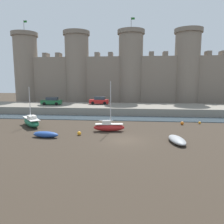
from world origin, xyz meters
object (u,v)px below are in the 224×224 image
Objects in this scene: car_quay_west at (99,101)px; car_quay_east at (52,101)px; rowboat_midflat_centre at (177,140)px; sailboat_midflat_right at (31,122)px; mooring_buoy_near_shore at (182,123)px; mooring_buoy_near_channel at (200,123)px; sailboat_foreground_right at (109,127)px; mooring_buoy_mid_mud at (79,133)px; rowboat_foreground_centre at (46,134)px.

car_quay_east is at bearing -167.08° from car_quay_west.
rowboat_midflat_centre is 0.70× the size of sailboat_midflat_right.
mooring_buoy_near_channel is at bearing 18.63° from mooring_buoy_near_shore.
sailboat_foreground_right is 13.20× the size of mooring_buoy_near_shore.
car_quay_east is (-24.33, 10.87, 1.99)m from mooring_buoy_near_shore.
sailboat_foreground_right is 1.15× the size of sailboat_midflat_right.
sailboat_midflat_right is 9.29m from mooring_buoy_mid_mud.
sailboat_midflat_right reaches higher than car_quay_west.
sailboat_foreground_right is 1.55× the size of car_quay_west.
rowboat_midflat_centre is 20.45m from sailboat_midflat_right.
rowboat_midflat_centre reaches higher than mooring_buoy_near_channel.
sailboat_midflat_right reaches higher than rowboat_midflat_centre.
sailboat_midflat_right is 1.35× the size of car_quay_east.
car_quay_west reaches higher than rowboat_midflat_centre.
mooring_buoy_near_shore is 0.12× the size of car_quay_east.
sailboat_foreground_right reaches higher than mooring_buoy_mid_mud.
mooring_buoy_near_shore reaches higher than mooring_buoy_near_channel.
mooring_buoy_near_shore is at bearing -24.08° from car_quay_east.
sailboat_midflat_right reaches higher than rowboat_foreground_centre.
rowboat_foreground_centre is at bearing -154.00° from mooring_buoy_near_channel.
sailboat_foreground_right is 21.22m from car_quay_east.
mooring_buoy_near_channel is (13.26, 6.04, -0.42)m from sailboat_foreground_right.
mooring_buoy_near_shore is 19.75m from car_quay_west.
sailboat_midflat_right is at bearing -170.47° from mooring_buoy_near_channel.
rowboat_foreground_centre reaches higher than rowboat_midflat_centre.
sailboat_midflat_right is at bearing 161.78° from rowboat_midflat_centre.
mooring_buoy_mid_mud is 0.98× the size of mooring_buoy_near_shore.
rowboat_foreground_centre is 8.75× the size of mooring_buoy_near_channel.
sailboat_midflat_right is (-4.50, 5.73, 0.31)m from rowboat_foreground_centre.
sailboat_midflat_right is at bearing -80.57° from car_quay_east.
mooring_buoy_mid_mud is (-11.24, 2.04, -0.08)m from rowboat_midflat_centre.
mooring_buoy_near_channel is (5.37, 10.56, -0.14)m from rowboat_midflat_centre.
rowboat_midflat_centre is (14.92, -0.66, -0.05)m from rowboat_foreground_centre.
car_quay_east reaches higher than mooring_buoy_near_channel.
car_quay_east is 9.93m from car_quay_west.
sailboat_midflat_right is (-11.54, 1.88, 0.07)m from sailboat_foreground_right.
rowboat_midflat_centre is 0.95× the size of car_quay_east.
mooring_buoy_mid_mud is 0.12× the size of car_quay_east.
rowboat_foreground_centre is 21.05m from car_quay_east.
rowboat_foreground_centre is at bearing -152.90° from mooring_buoy_near_shore.
sailboat_midflat_right is 15.12× the size of mooring_buoy_near_channel.
mooring_buoy_near_channel is at bearing 27.17° from mooring_buoy_mid_mud.
car_quay_east reaches higher than rowboat_midflat_centre.
mooring_buoy_mid_mud is (8.19, -4.36, -0.44)m from sailboat_midflat_right.
car_quay_west is (-17.45, 12.15, 2.05)m from mooring_buoy_near_channel.
sailboat_foreground_right reaches higher than car_quay_west.
rowboat_foreground_centre is at bearing -70.95° from car_quay_east.
sailboat_midflat_right is at bearing 170.75° from sailboat_foreground_right.
rowboat_midflat_centre reaches higher than mooring_buoy_mid_mud.
rowboat_midflat_centre is 9.95m from mooring_buoy_near_shore.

